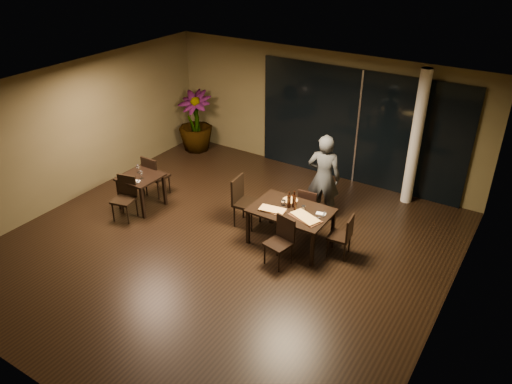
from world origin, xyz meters
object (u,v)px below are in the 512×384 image
(chair_main_left, at_px, (243,199))
(bottle_c, at_px, (294,199))
(bottle_a, at_px, (289,200))
(bottle_b, at_px, (295,205))
(chair_main_far, at_px, (309,206))
(main_table, at_px, (291,213))
(chair_side_far, at_px, (154,174))
(potted_plant, at_px, (195,121))
(chair_main_right, at_px, (344,234))
(side_table, at_px, (141,181))
(diner, at_px, (324,178))
(chair_main_near, at_px, (281,239))
(chair_side_near, at_px, (125,195))

(chair_main_left, distance_m, bottle_c, 1.21)
(bottle_a, xyz_separation_m, bottle_b, (0.16, -0.05, -0.04))
(chair_main_far, relative_size, bottle_b, 3.48)
(main_table, xyz_separation_m, chair_main_far, (0.02, 0.72, -0.19))
(bottle_c, bearing_deg, bottle_b, -53.57)
(chair_side_far, bearing_deg, chair_main_far, -167.64)
(potted_plant, bearing_deg, bottle_a, -30.77)
(chair_main_right, bearing_deg, potted_plant, -120.88)
(main_table, distance_m, side_table, 3.44)
(chair_side_far, relative_size, bottle_b, 3.93)
(chair_main_right, height_order, potted_plant, potted_plant)
(main_table, height_order, bottle_b, bottle_b)
(main_table, height_order, diner, diner)
(chair_side_far, xyz_separation_m, bottle_c, (3.51, 0.09, 0.37))
(bottle_c, bearing_deg, chair_main_near, -77.66)
(bottle_a, distance_m, bottle_b, 0.18)
(chair_side_near, height_order, diner, diner)
(chair_side_near, xyz_separation_m, bottle_c, (3.38, 1.10, 0.40))
(chair_main_left, bearing_deg, bottle_b, -100.89)
(chair_main_right, bearing_deg, bottle_c, -94.63)
(chair_main_far, distance_m, chair_side_far, 3.60)
(chair_main_right, distance_m, chair_side_far, 4.55)
(chair_main_right, height_order, bottle_b, bottle_b)
(chair_main_near, relative_size, chair_main_right, 1.07)
(main_table, bearing_deg, bottle_b, 0.35)
(side_table, bearing_deg, main_table, 8.37)
(chair_main_near, bearing_deg, chair_main_left, 162.49)
(chair_main_near, height_order, bottle_a, bottle_a)
(potted_plant, xyz_separation_m, bottle_b, (4.44, -2.60, 0.06))
(chair_main_left, relative_size, potted_plant, 0.64)
(chair_side_near, xyz_separation_m, potted_plant, (-0.97, 3.58, 0.30))
(bottle_b, bearing_deg, chair_side_near, -164.19)
(chair_side_far, distance_m, bottle_b, 3.61)
(chair_side_near, distance_m, potted_plant, 3.72)
(diner, xyz_separation_m, bottle_b, (-0.01, -1.21, -0.06))
(side_table, relative_size, diner, 0.43)
(chair_main_near, relative_size, diner, 0.49)
(chair_side_near, distance_m, diner, 4.13)
(bottle_a, relative_size, bottle_c, 0.98)
(main_table, relative_size, bottle_a, 4.56)
(chair_main_far, height_order, chair_main_near, chair_main_near)
(main_table, xyz_separation_m, bottle_c, (-0.01, 0.12, 0.24))
(chair_side_near, bearing_deg, main_table, 3.20)
(chair_main_near, relative_size, bottle_b, 3.69)
(bottle_a, bearing_deg, diner, 81.56)
(chair_side_far, distance_m, bottle_c, 3.53)
(chair_main_far, xyz_separation_m, chair_main_right, (1.01, -0.57, -0.00))
(chair_main_left, height_order, chair_main_right, chair_main_left)
(chair_main_left, height_order, chair_side_near, chair_main_left)
(diner, bearing_deg, chair_main_near, 79.31)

